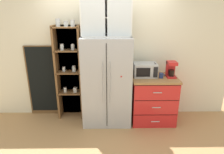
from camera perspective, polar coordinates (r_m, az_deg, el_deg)
The scene contains 13 objects.
ground_plane at distance 4.19m, azimuth -1.39°, elevation -12.37°, with size 10.83×10.83×0.00m, color tan.
wall_back_cream at distance 4.09m, azimuth -1.48°, elevation 6.15°, with size 5.12×0.10×2.55m, color silver.
refrigerator at distance 3.84m, azimuth -1.49°, elevation -1.21°, with size 0.92×0.68×1.71m.
pantry_shelf_column at distance 4.11m, azimuth -12.11°, elevation 2.06°, with size 0.56×0.32×2.02m.
counter_cabinet at distance 4.09m, azimuth 11.65°, elevation -6.18°, with size 0.87×0.67×0.94m.
microwave at distance 3.89m, azimuth 9.47°, elevation 2.06°, with size 0.44×0.33×0.26m.
coffee_maker at distance 3.96m, azimuth 16.62°, elevation 2.20°, with size 0.17×0.20×0.31m.
mug_navy at distance 3.87m, azimuth 13.99°, elevation 0.44°, with size 0.11×0.08×0.10m.
mug_red at distance 3.97m, azimuth 11.94°, elevation 0.96°, with size 0.11×0.08×0.09m.
bottle_amber at distance 3.96m, azimuth 11.97°, elevation 1.99°, with size 0.06×0.06×0.26m.
bottle_cobalt at distance 3.88m, azimuth 12.21°, elevation 1.67°, with size 0.07×0.07×0.27m.
upper_cabinet at distance 3.66m, azimuth -1.65°, elevation 16.74°, with size 0.89×0.32×0.66m.
chalkboard_menu at distance 4.40m, azimuth -19.43°, elevation -1.11°, with size 0.60×0.04×1.50m.
Camera 1 is at (0.05, -3.59, 2.17)m, focal length 31.78 mm.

